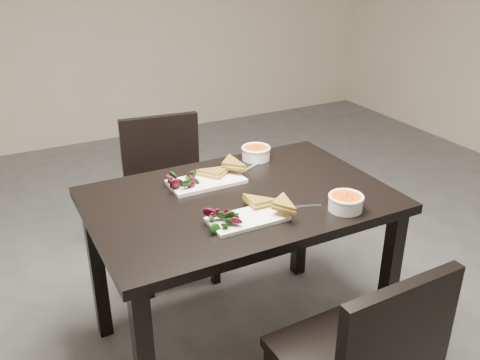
{
  "coord_description": "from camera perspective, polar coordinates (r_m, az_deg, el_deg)",
  "views": [
    {
      "loc": [
        -1.31,
        -2.13,
        1.69
      ],
      "look_at": [
        -0.44,
        -0.46,
        0.82
      ],
      "focal_mm": 38.92,
      "sensor_mm": 36.0,
      "label": 1
    }
  ],
  "objects": [
    {
      "name": "cutlery_near",
      "position": [
        2.03,
        6.43,
        -2.93
      ],
      "size": [
        0.18,
        0.07,
        0.0
      ],
      "primitive_type": "cube",
      "rotation": [
        0.0,
        0.0,
        -0.33
      ],
      "color": "silver",
      "rests_on": "table"
    },
    {
      "name": "chair_far",
      "position": [
        2.81,
        -7.99,
        -0.82
      ],
      "size": [
        0.47,
        0.47,
        0.85
      ],
      "rotation": [
        0.0,
        0.0,
        -0.12
      ],
      "color": "black",
      "rests_on": "ground"
    },
    {
      "name": "soup_bowl_far",
      "position": [
        2.45,
        1.76,
        3.08
      ],
      "size": [
        0.14,
        0.14,
        0.06
      ],
      "color": "white",
      "rests_on": "table"
    },
    {
      "name": "salad_far",
      "position": [
        2.16,
        -6.15,
        0.02
      ],
      "size": [
        0.1,
        0.09,
        0.04
      ],
      "primitive_type": null,
      "color": "black",
      "rests_on": "plate_far"
    },
    {
      "name": "salad_near",
      "position": [
        1.87,
        -1.87,
        -4.24
      ],
      "size": [
        0.09,
        0.08,
        0.04
      ],
      "primitive_type": null,
      "color": "black",
      "rests_on": "plate_near"
    },
    {
      "name": "sandwich_far",
      "position": [
        2.21,
        -2.04,
        0.8
      ],
      "size": [
        0.2,
        0.19,
        0.05
      ],
      "primitive_type": null,
      "rotation": [
        0.0,
        0.0,
        0.62
      ],
      "color": "olive",
      "rests_on": "plate_far"
    },
    {
      "name": "cutlery_far",
      "position": [
        2.34,
        0.79,
        1.19
      ],
      "size": [
        0.17,
        0.1,
        0.0
      ],
      "primitive_type": "cube",
      "rotation": [
        0.0,
        0.0,
        0.47
      ],
      "color": "silver",
      "rests_on": "table"
    },
    {
      "name": "sandwich_near",
      "position": [
        1.94,
        2.32,
        -2.86
      ],
      "size": [
        0.15,
        0.11,
        0.05
      ],
      "primitive_type": null,
      "rotation": [
        0.0,
        0.0,
        -0.04
      ],
      "color": "olive",
      "rests_on": "plate_near"
    },
    {
      "name": "ground",
      "position": [
        3.02,
        3.37,
        -9.31
      ],
      "size": [
        5.0,
        5.0,
        0.0
      ],
      "primitive_type": "plane",
      "color": "#47474C",
      "rests_on": "ground"
    },
    {
      "name": "table",
      "position": [
        2.15,
        0.0,
        -4.09
      ],
      "size": [
        1.2,
        0.8,
        0.75
      ],
      "color": "black",
      "rests_on": "ground"
    },
    {
      "name": "plate_far",
      "position": [
        2.21,
        -3.71,
        -0.17
      ],
      "size": [
        0.32,
        0.16,
        0.02
      ],
      "primitive_type": "cube",
      "color": "white",
      "rests_on": "table"
    },
    {
      "name": "plate_near",
      "position": [
        1.92,
        0.83,
        -4.28
      ],
      "size": [
        0.29,
        0.14,
        0.01
      ],
      "primitive_type": "cube",
      "color": "white",
      "rests_on": "table"
    },
    {
      "name": "soup_bowl_near",
      "position": [
        2.02,
        11.52,
        -2.32
      ],
      "size": [
        0.14,
        0.14,
        0.06
      ],
      "color": "white",
      "rests_on": "table"
    }
  ]
}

